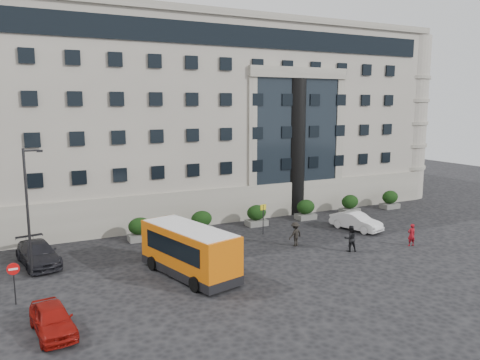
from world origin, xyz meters
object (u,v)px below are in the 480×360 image
object	(u,v)px
hedge_b	(202,222)
pedestrian_b	(350,238)
pedestrian_a	(411,235)
parked_car_d	(32,228)
hedge_f	(390,199)
parked_car_a	(52,319)
white_taxi	(356,221)
bus_stop_sign	(263,214)
pedestrian_c	(295,234)
no_entry_sign	(14,275)
minibus	(189,249)
parked_car_c	(38,254)
hedge_c	(257,215)
hedge_d	(306,209)
hedge_a	(140,229)
street_lamp	(28,208)
hedge_e	(350,204)

from	to	relation	value
hedge_b	pedestrian_b	world-z (taller)	pedestrian_b
pedestrian_a	parked_car_d	bearing A→B (deg)	-21.26
hedge_f	parked_car_d	xyz separation A→B (m)	(-33.50, 4.90, -0.18)
parked_car_a	parked_car_d	xyz separation A→B (m)	(0.00, 17.99, 0.06)
pedestrian_a	hedge_f	bearing A→B (deg)	-117.43
white_taxi	pedestrian_b	distance (m)	6.17
bus_stop_sign	pedestrian_c	xyz separation A→B (m)	(0.63, -3.82, -0.80)
no_entry_sign	minibus	xyz separation A→B (m)	(9.84, -0.03, 0.05)
pedestrian_b	parked_car_c	bearing A→B (deg)	-2.80
hedge_b	pedestrian_c	bearing A→B (deg)	-53.33
white_taxi	bus_stop_sign	bearing A→B (deg)	148.50
hedge_c	pedestrian_a	size ratio (longest dim) A/B	1.08
hedge_b	pedestrian_c	xyz separation A→B (m)	(4.93, -6.62, -0.00)
hedge_d	hedge_b	bearing A→B (deg)	180.00
parked_car_d	hedge_f	bearing A→B (deg)	-11.94
hedge_a	hedge_d	distance (m)	15.60
hedge_d	pedestrian_b	bearing A→B (deg)	-105.33
pedestrian_c	parked_car_d	bearing A→B (deg)	-48.24
hedge_d	hedge_f	bearing A→B (deg)	0.00
hedge_a	pedestrian_c	size ratio (longest dim) A/B	0.99
parked_car_a	minibus	bearing A→B (deg)	20.23
hedge_a	hedge_c	world-z (taller)	same
hedge_f	no_entry_sign	xyz separation A→B (m)	(-35.00, -8.84, 0.72)
hedge_f	minibus	xyz separation A→B (m)	(-25.16, -8.87, 0.77)
hedge_d	street_lamp	world-z (taller)	street_lamp
parked_car_c	pedestrian_a	xyz separation A→B (m)	(25.50, -8.00, 0.10)
pedestrian_c	hedge_b	bearing A→B (deg)	-68.40
hedge_d	no_entry_sign	world-z (taller)	no_entry_sign
hedge_c	parked_car_d	world-z (taller)	hedge_c
hedge_d	hedge_f	size ratio (longest dim) A/B	1.00
parked_car_c	pedestrian_a	bearing A→B (deg)	-27.01
parked_car_d	pedestrian_a	world-z (taller)	pedestrian_a
street_lamp	pedestrian_b	bearing A→B (deg)	-12.65
hedge_a	pedestrian_c	bearing A→B (deg)	-33.17
hedge_e	pedestrian_c	world-z (taller)	pedestrian_c
hedge_b	street_lamp	xyz separation A→B (m)	(-13.14, -4.80, 3.44)
pedestrian_b	parked_car_a	bearing A→B (deg)	26.00
hedge_b	hedge_c	xyz separation A→B (m)	(5.20, 0.00, 0.00)
hedge_b	parked_car_c	bearing A→B (deg)	-168.87
hedge_b	bus_stop_sign	xyz separation A→B (m)	(4.30, -2.80, 0.80)
bus_stop_sign	parked_car_d	world-z (taller)	bus_stop_sign
hedge_b	pedestrian_a	xyz separation A→B (m)	(12.80, -10.50, -0.07)
hedge_d	parked_car_d	size ratio (longest dim) A/B	0.34
hedge_a	hedge_e	size ratio (longest dim) A/B	1.00
hedge_d	hedge_a	bearing A→B (deg)	180.00
minibus	hedge_b	bearing A→B (deg)	49.44
hedge_a	parked_car_d	bearing A→B (deg)	146.83
no_entry_sign	pedestrian_a	bearing A→B (deg)	-3.52
minibus	pedestrian_b	distance (m)	12.20
parked_car_a	hedge_f	bearing A→B (deg)	14.71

